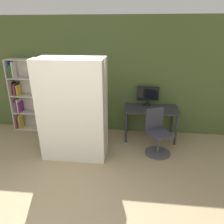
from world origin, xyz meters
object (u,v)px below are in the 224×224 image
monitor (148,95)px  mattress_far (76,107)px  mattress_near (71,113)px  office_chair (157,136)px  bookshelf (22,95)px

monitor → mattress_far: mattress_far is taller
monitor → mattress_near: mattress_near is taller
monitor → mattress_far: 1.74m
office_chair → bookshelf: bearing=165.0°
bookshelf → mattress_far: 1.91m
monitor → office_chair: monitor is taller
bookshelf → mattress_far: (1.63, -0.98, 0.11)m
monitor → mattress_near: (-1.43, -1.34, -0.01)m
office_chair → mattress_far: bearing=-176.2°
monitor → office_chair: 1.08m
mattress_near → bookshelf: bearing=140.6°
monitor → bookshelf: size_ratio=0.29×
mattress_near → mattress_far: mattress_near is taller
bookshelf → monitor: bearing=0.1°
office_chair → mattress_near: (-1.62, -0.47, 0.60)m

